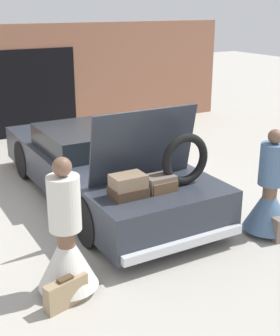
# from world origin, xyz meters

# --- Properties ---
(ground_plane) EXTENTS (40.00, 40.00, 0.00)m
(ground_plane) POSITION_xyz_m (0.00, 0.00, 0.00)
(ground_plane) COLOR #ADA89E
(garage_wall_back) EXTENTS (12.00, 0.14, 2.80)m
(garage_wall_back) POSITION_xyz_m (0.00, 4.67, 1.39)
(garage_wall_back) COLOR #9E664C
(garage_wall_back) RESTS_ON ground_plane
(car) EXTENTS (2.00, 5.26, 1.88)m
(car) POSITION_xyz_m (0.00, -0.01, 0.58)
(car) COLOR #2D333D
(car) RESTS_ON ground_plane
(person_left) EXTENTS (0.72, 0.72, 1.68)m
(person_left) POSITION_xyz_m (-1.57, -2.47, 0.59)
(person_left) COLOR brown
(person_left) RESTS_ON ground_plane
(person_right) EXTENTS (0.72, 0.72, 1.60)m
(person_right) POSITION_xyz_m (1.57, -2.51, 0.56)
(person_right) COLOR brown
(person_right) RESTS_ON ground_plane
(suitcase_beside_left_person) EXTENTS (0.55, 0.27, 0.37)m
(suitcase_beside_left_person) POSITION_xyz_m (-1.71, -2.74, 0.17)
(suitcase_beside_left_person) COLOR #9E8460
(suitcase_beside_left_person) RESTS_ON ground_plane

